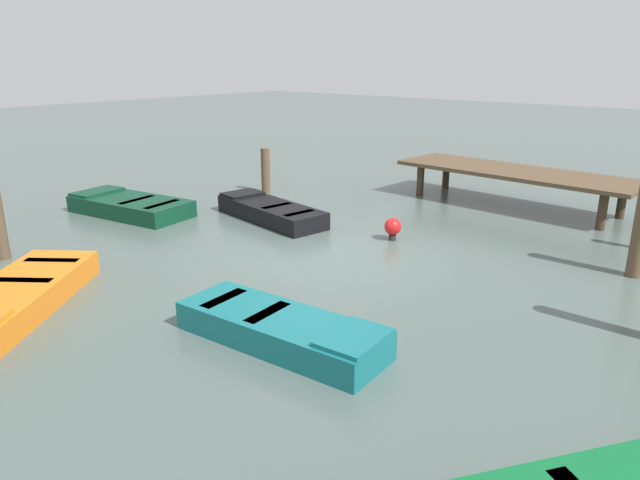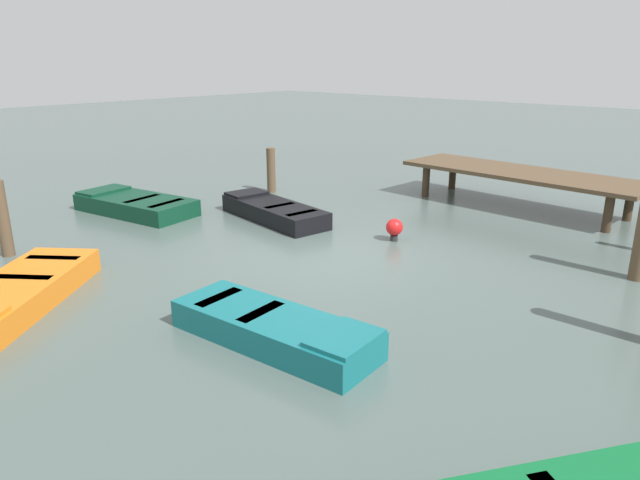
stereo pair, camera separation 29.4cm
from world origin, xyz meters
TOP-DOWN VIEW (x-y plane):
  - ground_plane at (0.00, 0.00)m, footprint 80.00×80.00m
  - dock_segment at (1.28, 6.30)m, footprint 6.18×2.30m
  - rowboat_orange at (-1.99, -4.90)m, footprint 3.00×3.40m
  - rowboat_black at (-2.64, 1.30)m, footprint 3.24×1.55m
  - rowboat_teal at (1.87, -3.05)m, footprint 3.08×1.26m
  - rowboat_dark_green at (-5.67, -0.54)m, footprint 3.27×1.81m
  - mooring_piling_far_right at (-4.65, -3.98)m, footprint 0.24×0.24m
  - mooring_piling_center at (-4.80, 3.32)m, footprint 0.25×0.25m
  - marker_buoy at (0.48, 1.83)m, footprint 0.36×0.36m

SIDE VIEW (x-z plane):
  - ground_plane at x=0.00m, z-range 0.00..0.00m
  - rowboat_orange at x=-1.99m, z-range -0.01..0.45m
  - rowboat_black at x=-2.64m, z-range -0.01..0.45m
  - rowboat_dark_green at x=-5.67m, z-range -0.01..0.45m
  - rowboat_teal at x=1.87m, z-range -0.01..0.45m
  - marker_buoy at x=0.48m, z-range 0.05..0.53m
  - mooring_piling_center at x=-4.80m, z-range 0.00..1.26m
  - mooring_piling_far_right at x=-4.65m, z-range 0.00..1.50m
  - dock_segment at x=1.28m, z-range 0.38..1.33m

